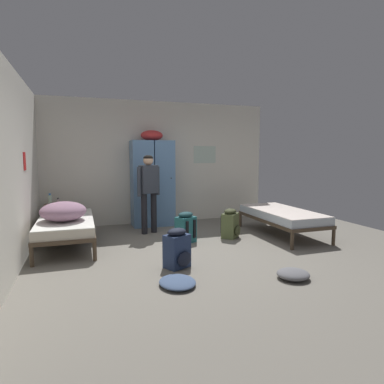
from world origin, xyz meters
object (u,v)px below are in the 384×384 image
at_px(lotion_bottle, 58,202).
at_px(clothes_pile_denim, 177,282).
at_px(water_bottle, 50,199).
at_px(bed_left_rear, 66,225).
at_px(person_traveler, 149,187).
at_px(clothes_pile_grey, 293,274).
at_px(shelf_unit, 55,215).
at_px(backpack_olive, 231,224).
at_px(backpack_teal, 185,228).
at_px(bedding_heap, 63,211).
at_px(locker_bank, 152,181).
at_px(bed_right, 282,215).
at_px(backpack_navy, 177,249).

xyz_separation_m(lotion_bottle, clothes_pile_denim, (1.49, -3.30, -0.59)).
relative_size(water_bottle, clothes_pile_denim, 0.43).
xyz_separation_m(bed_left_rear, person_traveler, (1.52, 0.50, 0.55)).
bearing_deg(clothes_pile_denim, person_traveler, 85.72).
bearing_deg(clothes_pile_grey, lotion_bottle, 129.46).
distance_m(shelf_unit, lotion_bottle, 0.29).
bearing_deg(shelf_unit, backpack_olive, -25.49).
bearing_deg(backpack_teal, clothes_pile_grey, -69.71).
height_order(bedding_heap, clothes_pile_denim, bedding_heap).
xyz_separation_m(lotion_bottle, backpack_teal, (2.17, -1.49, -0.37)).
relative_size(locker_bank, bedding_heap, 2.60).
bearing_deg(bed_left_rear, water_bottle, 105.75).
height_order(bed_left_rear, backpack_olive, backpack_olive).
distance_m(person_traveler, clothes_pile_denim, 2.84).
bearing_deg(person_traveler, water_bottle, 160.03).
relative_size(shelf_unit, bed_right, 0.30).
bearing_deg(backpack_teal, locker_bank, 98.77).
distance_m(bedding_heap, lotion_bottle, 1.32).
height_order(lotion_bottle, clothes_pile_grey, lotion_bottle).
xyz_separation_m(lotion_bottle, backpack_olive, (3.07, -1.46, -0.37)).
bearing_deg(backpack_teal, bed_left_rear, 169.14).
bearing_deg(bed_right, lotion_bottle, 159.04).
bearing_deg(clothes_pile_grey, water_bottle, 130.39).
bearing_deg(locker_bank, lotion_bottle, -176.89).
height_order(shelf_unit, bedding_heap, bedding_heap).
bearing_deg(clothes_pile_grey, backpack_olive, 86.33).
bearing_deg(clothes_pile_denim, backpack_teal, 69.62).
height_order(locker_bank, person_traveler, locker_bank).
bearing_deg(person_traveler, lotion_bottle, 160.20).
relative_size(bed_right, water_bottle, 8.60).
relative_size(locker_bank, lotion_bottle, 15.74).
xyz_separation_m(backpack_teal, clothes_pile_grey, (0.77, -2.07, -0.20)).
bearing_deg(locker_bank, bed_right, -37.51).
xyz_separation_m(bed_left_rear, backpack_teal, (1.99, -0.38, -0.12)).
bearing_deg(clothes_pile_denim, clothes_pile_grey, -10.35).
distance_m(bed_right, backpack_olive, 1.05).
xyz_separation_m(bedding_heap, water_bottle, (-0.31, 1.37, 0.03)).
distance_m(bed_right, person_traveler, 2.65).
xyz_separation_m(bedding_heap, clothes_pile_denim, (1.34, -1.99, -0.60)).
xyz_separation_m(bed_left_rear, clothes_pile_grey, (2.75, -2.45, -0.32)).
relative_size(bed_left_rear, person_traveler, 1.23).
height_order(bedding_heap, backpack_teal, bedding_heap).
bearing_deg(backpack_teal, backpack_olive, 2.19).
height_order(lotion_bottle, backpack_teal, lotion_bottle).
xyz_separation_m(bedding_heap, lotion_bottle, (-0.16, 1.31, -0.02)).
height_order(backpack_navy, backpack_olive, same).
xyz_separation_m(locker_bank, person_traveler, (-0.23, -0.71, -0.04)).
bearing_deg(backpack_olive, backpack_navy, -138.40).
relative_size(shelf_unit, person_traveler, 0.37).
bearing_deg(backpack_olive, clothes_pile_denim, -130.47).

